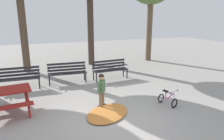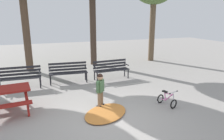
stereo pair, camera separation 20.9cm
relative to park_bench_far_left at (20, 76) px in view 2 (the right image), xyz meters
name	(u,v)px [view 2 (the right image)]	position (x,y,z in m)	size (l,w,h in m)	color
ground	(110,120)	(2.44, -3.69, -0.51)	(36.00, 36.00, 0.00)	gray
park_bench_far_left	(20,76)	(0.00, 0.00, 0.00)	(1.61, 0.51, 0.85)	#232328
park_bench_left	(68,71)	(1.90, 0.12, 0.00)	(1.63, 0.58, 0.85)	#232328
park_bench_right	(111,68)	(3.79, -0.05, 0.00)	(1.62, 0.55, 0.85)	#232328
child_standing	(100,87)	(2.47, -2.75, 0.13)	(0.31, 0.32, 1.08)	#7F664C
kids_bicycle	(167,100)	(4.47, -3.40, -0.31)	(0.49, 0.62, 0.54)	black
leaf_pile	(106,113)	(2.47, -3.29, -0.48)	(1.48, 1.03, 0.07)	#B26B2D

